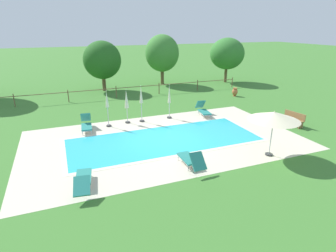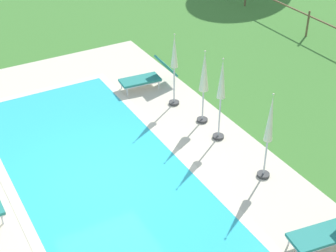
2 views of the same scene
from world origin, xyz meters
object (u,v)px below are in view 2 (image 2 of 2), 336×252
at_px(sun_lounger_north_mid, 148,76).
at_px(patio_umbrella_closed_row_centre, 204,76).
at_px(patio_umbrella_closed_row_west, 174,60).
at_px(patio_umbrella_closed_row_mid_west, 269,127).
at_px(patio_umbrella_closed_row_mid_east, 221,88).
at_px(sun_lounger_north_far, 331,230).

relative_size(sun_lounger_north_mid, patio_umbrella_closed_row_centre, 0.85).
bearing_deg(patio_umbrella_closed_row_west, sun_lounger_north_mid, -172.23).
distance_m(patio_umbrella_closed_row_mid_west, patio_umbrella_closed_row_mid_east, 1.99).
bearing_deg(sun_lounger_north_mid, patio_umbrella_closed_row_mid_west, 3.40).
height_order(patio_umbrella_closed_row_mid_west, patio_umbrella_closed_row_mid_east, patio_umbrella_closed_row_mid_east).
relative_size(patio_umbrella_closed_row_centre, patio_umbrella_closed_row_mid_east, 0.92).
height_order(patio_umbrella_closed_row_west, patio_umbrella_closed_row_mid_east, patio_umbrella_closed_row_mid_east).
bearing_deg(sun_lounger_north_far, patio_umbrella_closed_row_centre, 176.62).
xyz_separation_m(patio_umbrella_closed_row_west, patio_umbrella_closed_row_centre, (1.28, 0.22, -0.02)).
xyz_separation_m(patio_umbrella_closed_row_centre, patio_umbrella_closed_row_mid_east, (0.96, -0.09, 0.12)).
xyz_separation_m(patio_umbrella_closed_row_west, patio_umbrella_closed_row_mid_west, (4.23, 0.15, -0.02)).
bearing_deg(sun_lounger_north_mid, sun_lounger_north_far, 0.59).
bearing_deg(patio_umbrella_closed_row_mid_west, patio_umbrella_closed_row_mid_east, -179.64).
bearing_deg(patio_umbrella_closed_row_mid_east, patio_umbrella_closed_row_west, -176.61).
bearing_deg(patio_umbrella_closed_row_mid_east, patio_umbrella_closed_row_centre, 174.92).
xyz_separation_m(patio_umbrella_closed_row_west, patio_umbrella_closed_row_mid_east, (2.24, 0.13, 0.10)).
relative_size(sun_lounger_north_mid, patio_umbrella_closed_row_mid_east, 0.79).
bearing_deg(sun_lounger_north_far, patio_umbrella_closed_row_west, 179.11).
distance_m(patio_umbrella_closed_row_west, patio_umbrella_closed_row_centre, 1.30).
height_order(patio_umbrella_closed_row_centre, patio_umbrella_closed_row_mid_east, patio_umbrella_closed_row_mid_east).
height_order(sun_lounger_north_mid, patio_umbrella_closed_row_centre, patio_umbrella_closed_row_centre).
distance_m(patio_umbrella_closed_row_west, patio_umbrella_closed_row_mid_west, 4.23).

